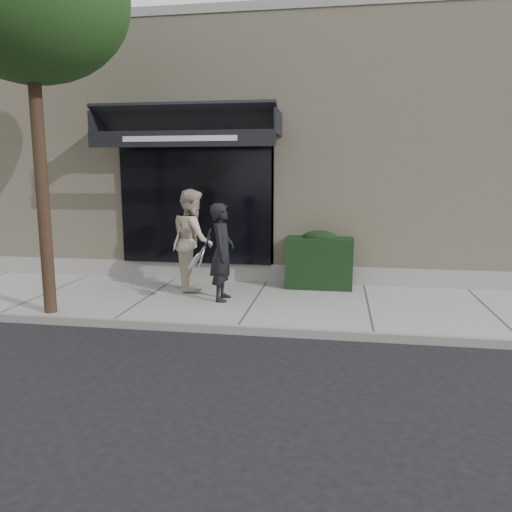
# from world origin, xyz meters

# --- Properties ---
(ground) EXTENTS (80.00, 80.00, 0.00)m
(ground) POSITION_xyz_m (0.00, 0.00, 0.00)
(ground) COLOR black
(ground) RESTS_ON ground
(sidewalk) EXTENTS (20.00, 3.00, 0.12)m
(sidewalk) POSITION_xyz_m (0.00, 0.00, 0.06)
(sidewalk) COLOR gray
(sidewalk) RESTS_ON ground
(curb) EXTENTS (20.00, 0.10, 0.14)m
(curb) POSITION_xyz_m (0.00, -1.55, 0.07)
(curb) COLOR gray
(curb) RESTS_ON ground
(building_facade) EXTENTS (14.30, 8.04, 5.64)m
(building_facade) POSITION_xyz_m (-0.01, 4.96, 2.74)
(building_facade) COLOR beige
(building_facade) RESTS_ON ground
(hedge) EXTENTS (1.30, 0.70, 1.14)m
(hedge) POSITION_xyz_m (1.10, 1.25, 0.66)
(hedge) COLOR black
(hedge) RESTS_ON sidewalk
(pedestrian_front) EXTENTS (0.74, 0.85, 1.75)m
(pedestrian_front) POSITION_xyz_m (-0.58, -0.07, 0.99)
(pedestrian_front) COLOR black
(pedestrian_front) RESTS_ON sidewalk
(pedestrian_back) EXTENTS (1.04, 1.16, 1.96)m
(pedestrian_back) POSITION_xyz_m (-1.34, 0.70, 1.10)
(pedestrian_back) COLOR beige
(pedestrian_back) RESTS_ON sidewalk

